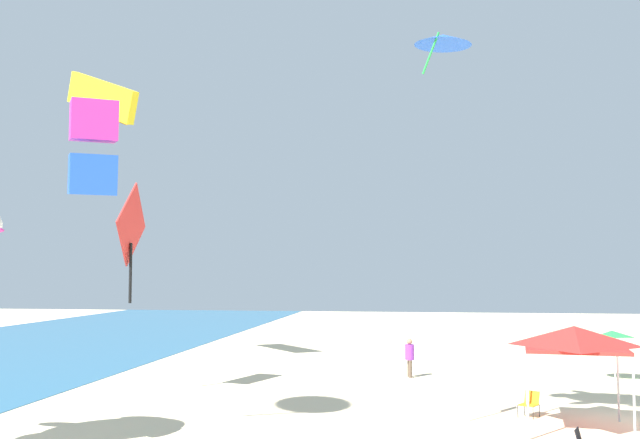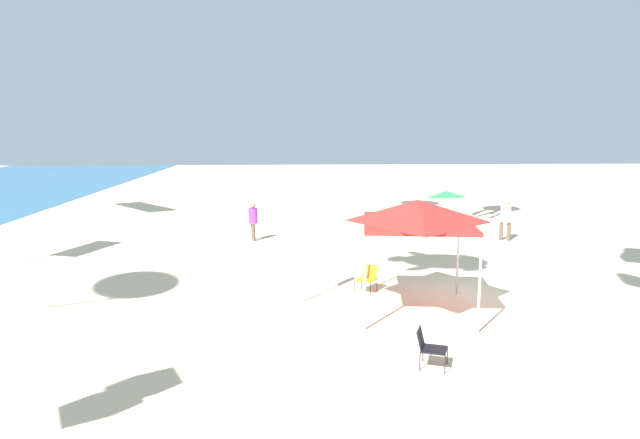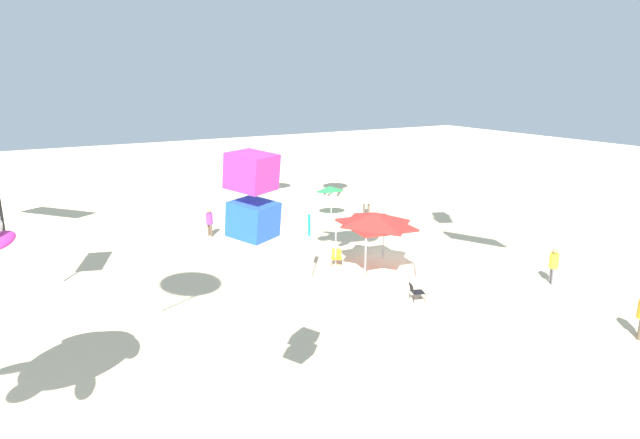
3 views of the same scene
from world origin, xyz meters
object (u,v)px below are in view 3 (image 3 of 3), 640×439
at_px(beach_umbrella, 330,189).
at_px(folding_chair_right_of_tent, 415,291).
at_px(canopy_tent, 376,219).
at_px(banner_flag, 311,239).
at_px(person_watching_sky, 209,220).
at_px(kite_box_magenta, 253,196).
at_px(folding_chair_near_cooler, 337,256).
at_px(person_beachcomber, 366,200).
at_px(person_far_stroller, 554,263).

xyz_separation_m(beach_umbrella, folding_chair_right_of_tent, (-14.35, 4.17, -1.52)).
height_order(canopy_tent, banner_flag, banner_flag).
xyz_separation_m(beach_umbrella, banner_flag, (-9.58, 6.77, -0.02)).
distance_m(person_watching_sky, kite_box_magenta, 22.01).
relative_size(beach_umbrella, banner_flag, 0.70).
bearing_deg(folding_chair_near_cooler, folding_chair_right_of_tent, -53.35).
height_order(canopy_tent, person_beachcomber, canopy_tent).
relative_size(folding_chair_near_cooler, banner_flag, 0.25).
xyz_separation_m(canopy_tent, folding_chair_right_of_tent, (-3.77, 0.52, -2.29)).
height_order(banner_flag, person_beachcomber, banner_flag).
height_order(person_watching_sky, person_far_stroller, person_far_stroller).
bearing_deg(folding_chair_near_cooler, person_far_stroller, -13.59).
bearing_deg(person_watching_sky, folding_chair_right_of_tent, 7.08).
relative_size(folding_chair_near_cooler, person_beachcomber, 0.43).
distance_m(canopy_tent, banner_flag, 3.37).
bearing_deg(person_watching_sky, kite_box_magenta, -26.48).
bearing_deg(beach_umbrella, person_beachcomber, -111.91).
xyz_separation_m(banner_flag, kite_box_magenta, (-11.26, 7.55, 5.15)).
distance_m(person_watching_sky, person_far_stroller, 19.45).
relative_size(folding_chair_near_cooler, person_far_stroller, 0.46).
distance_m(canopy_tent, folding_chair_right_of_tent, 4.44).
xyz_separation_m(folding_chair_right_of_tent, person_watching_sky, (13.93, 4.67, 0.54)).
height_order(beach_umbrella, folding_chair_near_cooler, beach_umbrella).
distance_m(banner_flag, kite_box_magenta, 14.51).
xyz_separation_m(folding_chair_right_of_tent, person_far_stroller, (-1.69, -6.92, 0.57)).
bearing_deg(person_far_stroller, folding_chair_near_cooler, 77.18).
bearing_deg(folding_chair_near_cooler, person_beachcomber, 77.81).
xyz_separation_m(folding_chair_near_cooler, person_far_stroller, (-7.35, -7.49, 0.57)).
xyz_separation_m(beach_umbrella, person_watching_sky, (-0.43, 8.84, -0.98)).
relative_size(folding_chair_near_cooler, kite_box_magenta, 0.44).
distance_m(folding_chair_near_cooler, person_watching_sky, 9.24).
bearing_deg(person_beachcomber, folding_chair_right_of_tent, 88.24).
distance_m(banner_flag, person_far_stroller, 11.54).
bearing_deg(folding_chair_right_of_tent, person_watching_sky, 38.50).
height_order(canopy_tent, beach_umbrella, canopy_tent).
distance_m(beach_umbrella, person_far_stroller, 16.31).
distance_m(person_far_stroller, kite_box_magenta, 18.75).
distance_m(folding_chair_right_of_tent, banner_flag, 5.63).
bearing_deg(folding_chair_near_cooler, canopy_tent, -29.21).
bearing_deg(banner_flag, person_beachcomber, -47.03).
bearing_deg(kite_box_magenta, person_far_stroller, 166.01).
height_order(canopy_tent, folding_chair_near_cooler, canopy_tent).
bearing_deg(person_beachcomber, person_far_stroller, 115.73).
distance_m(folding_chair_right_of_tent, person_watching_sky, 14.70).
height_order(banner_flag, person_far_stroller, banner_flag).
relative_size(canopy_tent, person_watching_sky, 2.17).
height_order(canopy_tent, person_far_stroller, canopy_tent).
relative_size(person_far_stroller, kite_box_magenta, 0.96).
bearing_deg(person_watching_sky, canopy_tent, 15.59).
height_order(beach_umbrella, banner_flag, banner_flag).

